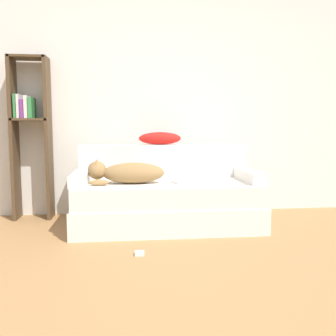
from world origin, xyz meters
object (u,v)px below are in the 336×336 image
at_px(bookshelf, 30,129).
at_px(power_adapter, 139,253).
at_px(couch, 167,205).
at_px(throw_pillow, 160,138).
at_px(dog, 127,173).
at_px(laptop, 189,182).

xyz_separation_m(bookshelf, power_adapter, (1.11, -1.31, -0.96)).
relative_size(couch, power_adapter, 24.64).
bearing_deg(bookshelf, power_adapter, -49.88).
bearing_deg(throw_pillow, couch, -84.76).
height_order(couch, dog, dog).
distance_m(throw_pillow, power_adapter, 1.47).
distance_m(dog, bookshelf, 1.24).
bearing_deg(dog, throw_pillow, 50.24).
distance_m(bookshelf, power_adapter, 1.96).
height_order(laptop, throw_pillow, throw_pillow).
relative_size(dog, throw_pillow, 1.61).
bearing_deg(power_adapter, laptop, 55.49).
xyz_separation_m(laptop, throw_pillow, (-0.24, 0.43, 0.41)).
height_order(dog, bookshelf, bookshelf).
relative_size(dog, bookshelf, 0.42).
bearing_deg(power_adapter, bookshelf, 130.12).
distance_m(throw_pillow, bookshelf, 1.38).
bearing_deg(dog, power_adapter, -83.20).
bearing_deg(couch, power_adapter, -110.71).
height_order(couch, laptop, laptop).
bearing_deg(bookshelf, laptop, -19.60).
height_order(dog, throw_pillow, throw_pillow).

